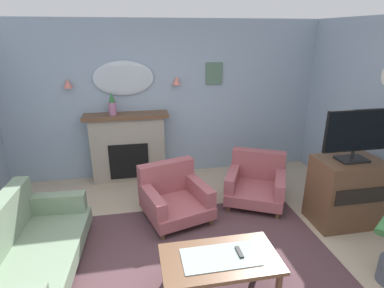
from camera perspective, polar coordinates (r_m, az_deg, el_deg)
floor at (r=3.55m, az=1.10°, el=-24.10°), size 6.28×6.40×0.10m
wall_back at (r=5.39m, az=-4.84°, el=7.96°), size 6.28×0.10×2.62m
patterned_rug at (r=3.65m, az=0.42°, el=-21.33°), size 3.20×2.40×0.01m
fireplace at (r=5.35m, az=-11.56°, el=-0.70°), size 1.36×0.36×1.16m
mantel_vase_right at (r=5.12m, az=-14.39°, el=6.95°), size 0.13×0.13×0.36m
wall_mirror at (r=5.21m, az=-12.43°, el=11.66°), size 0.96×0.06×0.56m
wall_sconce_left at (r=5.26m, az=-21.81°, el=10.25°), size 0.14×0.14×0.14m
wall_sconce_right at (r=5.22m, az=-2.85°, el=11.54°), size 0.14×0.14×0.14m
framed_picture at (r=5.39m, az=4.07°, el=12.75°), size 0.28×0.03×0.36m
coffee_table at (r=3.12m, az=5.11°, el=-20.73°), size 1.10×0.60×0.45m
tv_remote at (r=3.14m, az=8.65°, el=-18.99°), size 0.04×0.16×0.02m
floral_couch at (r=3.77m, az=-28.65°, el=-16.69°), size 0.96×1.76×0.76m
armchair_near_fireplace at (r=4.32m, az=-3.39°, el=-9.40°), size 1.00×1.01×0.71m
armchair_in_corner at (r=4.78m, az=11.64°, el=-6.73°), size 1.08×1.09×0.71m
tv_cabinet at (r=4.56m, az=26.12°, el=-7.83°), size 0.80×0.57×0.90m
tv_flatscreen at (r=4.26m, az=27.88°, el=1.61°), size 0.84×0.24×0.65m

